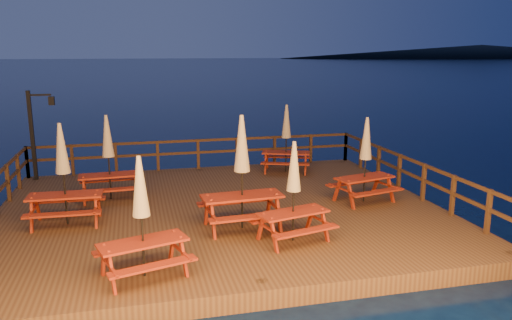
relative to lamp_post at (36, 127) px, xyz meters
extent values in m
plane|color=black|center=(5.39, -4.55, -2.20)|extent=(500.00, 500.00, 0.00)
cube|color=#492D17|center=(5.39, -4.55, -2.00)|extent=(12.00, 10.00, 0.40)
cylinder|color=#362011|center=(-0.21, 0.05, -2.50)|extent=(0.24, 0.24, 1.40)
cylinder|color=#362011|center=(5.39, -9.15, -2.50)|extent=(0.24, 0.24, 1.40)
cylinder|color=#362011|center=(5.39, 0.05, -2.50)|extent=(0.24, 0.24, 1.40)
cylinder|color=#362011|center=(10.99, -9.15, -2.50)|extent=(0.24, 0.24, 1.40)
cylinder|color=#362011|center=(10.99, 0.05, -2.50)|extent=(0.24, 0.24, 1.40)
cube|color=#362011|center=(5.39, 0.30, -0.75)|extent=(11.70, 0.06, 0.09)
cube|color=#362011|center=(5.39, 0.30, -1.19)|extent=(11.70, 0.06, 0.09)
cube|color=#362011|center=(0.71, 0.30, -1.25)|extent=(0.10, 0.10, 1.10)
cube|color=#362011|center=(5.39, 0.30, -1.25)|extent=(0.10, 0.10, 1.10)
cube|color=#362011|center=(10.07, 0.30, -1.25)|extent=(0.10, 0.10, 1.10)
cube|color=#362011|center=(-0.46, -0.67, -1.25)|extent=(0.10, 0.10, 1.10)
cube|color=#362011|center=(11.24, -4.55, -0.75)|extent=(0.06, 9.70, 0.09)
cube|color=#362011|center=(11.24, -4.55, -1.19)|extent=(0.06, 9.70, 0.09)
cube|color=#362011|center=(11.24, -8.43, -1.25)|extent=(0.10, 0.10, 1.10)
cube|color=#362011|center=(11.24, -4.55, -1.25)|extent=(0.10, 0.10, 1.10)
cube|color=#362011|center=(11.24, -0.67, -1.25)|extent=(0.10, 0.10, 1.10)
cube|color=black|center=(-0.16, 0.00, -0.30)|extent=(0.12, 0.12, 3.00)
cube|color=black|center=(0.19, 0.00, 1.05)|extent=(0.70, 0.06, 0.06)
cube|color=black|center=(0.54, 0.00, 0.85)|extent=(0.18, 0.18, 0.28)
sphere|color=#FFCE66|center=(0.54, 0.00, 0.85)|extent=(0.14, 0.14, 0.14)
ellipsoid|color=black|center=(190.39, 225.45, 1.30)|extent=(230.40, 86.40, 7.00)
cube|color=maroon|center=(1.40, -4.90, -1.05)|extent=(1.82, 0.76, 0.05)
cube|color=maroon|center=(1.42, -4.30, -1.35)|extent=(1.81, 0.34, 0.05)
cube|color=maroon|center=(1.38, -5.49, -1.35)|extent=(1.81, 0.34, 0.05)
cube|color=maroon|center=(0.66, -4.54, -1.42)|extent=(0.06, 0.10, 0.75)
cube|color=maroon|center=(0.64, -5.20, -1.42)|extent=(0.06, 0.10, 0.75)
cube|color=maroon|center=(2.16, -4.59, -1.42)|extent=(0.06, 0.10, 0.75)
cube|color=maroon|center=(2.14, -5.25, -1.42)|extent=(0.06, 0.10, 0.75)
cylinder|color=black|center=(1.40, -4.90, -0.55)|extent=(0.04, 0.04, 2.50)
cone|color=tan|center=(1.40, -4.90, 0.15)|extent=(0.36, 0.36, 1.25)
sphere|color=black|center=(1.40, -4.90, 0.73)|extent=(0.07, 0.07, 0.07)
cube|color=maroon|center=(6.60, -7.33, -1.12)|extent=(1.74, 1.02, 0.05)
cube|color=maroon|center=(6.46, -6.80, -1.39)|extent=(1.64, 0.65, 0.05)
cube|color=maroon|center=(6.73, -7.86, -1.39)|extent=(1.64, 0.65, 0.05)
cube|color=maroon|center=(5.86, -7.21, -1.46)|extent=(0.08, 0.10, 0.68)
cube|color=maroon|center=(6.02, -7.79, -1.46)|extent=(0.08, 0.10, 0.68)
cube|color=maroon|center=(7.18, -6.87, -1.46)|extent=(0.08, 0.10, 0.68)
cube|color=maroon|center=(7.33, -7.45, -1.46)|extent=(0.08, 0.10, 0.68)
cylinder|color=black|center=(6.60, -7.33, -0.66)|extent=(0.04, 0.04, 2.26)
cone|color=tan|center=(6.60, -7.33, -0.03)|extent=(0.33, 0.33, 1.13)
sphere|color=black|center=(6.60, -7.33, 0.49)|extent=(0.06, 0.06, 0.06)
cube|color=maroon|center=(2.39, -2.94, -1.07)|extent=(1.78, 0.77, 0.05)
cube|color=maroon|center=(2.36, -2.36, -1.36)|extent=(1.75, 0.37, 0.05)
cube|color=maroon|center=(2.43, -3.52, -1.36)|extent=(1.75, 0.37, 0.05)
cube|color=maroon|center=(1.65, -2.66, -1.43)|extent=(0.06, 0.10, 0.73)
cube|color=maroon|center=(1.69, -3.30, -1.43)|extent=(0.06, 0.10, 0.73)
cube|color=maroon|center=(3.10, -2.58, -1.43)|extent=(0.06, 0.10, 0.73)
cube|color=maroon|center=(3.14, -3.22, -1.43)|extent=(0.06, 0.10, 0.73)
cylinder|color=black|center=(2.39, -2.94, -0.59)|extent=(0.04, 0.04, 2.42)
cone|color=tan|center=(2.39, -2.94, 0.09)|extent=(0.35, 0.35, 1.21)
sphere|color=black|center=(2.39, -2.94, 0.65)|extent=(0.07, 0.07, 0.07)
cube|color=maroon|center=(3.22, -8.40, -1.10)|extent=(1.79, 1.11, 0.05)
cube|color=maroon|center=(3.06, -7.87, -1.38)|extent=(1.68, 0.74, 0.05)
cube|color=maroon|center=(3.39, -8.93, -1.38)|extent=(1.68, 0.74, 0.05)
cube|color=maroon|center=(2.47, -8.31, -1.45)|extent=(0.08, 0.11, 0.70)
cube|color=maroon|center=(2.64, -8.90, -1.45)|extent=(0.08, 0.11, 0.70)
cube|color=maroon|center=(3.80, -7.90, -1.45)|extent=(0.08, 0.11, 0.70)
cube|color=maroon|center=(3.98, -8.49, -1.45)|extent=(0.08, 0.11, 0.70)
cylinder|color=black|center=(3.22, -8.40, -0.63)|extent=(0.04, 0.04, 2.33)
cone|color=tan|center=(3.22, -8.40, 0.02)|extent=(0.34, 0.34, 1.16)
sphere|color=black|center=(3.22, -8.40, 0.56)|extent=(0.07, 0.07, 0.07)
cube|color=maroon|center=(8.39, -0.94, -1.09)|extent=(1.82, 1.21, 0.05)
cube|color=maroon|center=(8.59, -0.42, -1.37)|extent=(1.68, 0.84, 0.05)
cube|color=maroon|center=(8.19, -1.47, -1.37)|extent=(1.68, 0.84, 0.05)
cube|color=maroon|center=(7.84, -0.41, -1.44)|extent=(0.09, 0.11, 0.71)
cube|color=maroon|center=(7.62, -0.99, -1.44)|extent=(0.09, 0.11, 0.71)
cube|color=maroon|center=(9.16, -0.90, -1.44)|extent=(0.09, 0.11, 0.71)
cube|color=maroon|center=(8.94, -1.48, -1.44)|extent=(0.09, 0.11, 0.71)
cylinder|color=black|center=(8.39, -0.94, -0.62)|extent=(0.04, 0.04, 2.35)
cone|color=tan|center=(8.39, -0.94, 0.04)|extent=(0.34, 0.34, 1.18)
sphere|color=black|center=(8.39, -0.94, 0.58)|extent=(0.07, 0.07, 0.07)
cube|color=maroon|center=(9.52, -4.93, -1.08)|extent=(1.83, 1.05, 0.05)
cube|color=maroon|center=(9.39, -4.37, -1.37)|extent=(1.73, 0.67, 0.05)
cube|color=maroon|center=(9.66, -5.48, -1.37)|extent=(1.73, 0.67, 0.05)
cube|color=maroon|center=(8.75, -4.79, -1.44)|extent=(0.08, 0.11, 0.72)
cube|color=maroon|center=(8.90, -5.40, -1.44)|extent=(0.08, 0.11, 0.72)
cube|color=maroon|center=(10.14, -4.45, -1.44)|extent=(0.08, 0.11, 0.72)
cube|color=maroon|center=(10.29, -5.06, -1.44)|extent=(0.08, 0.11, 0.72)
cylinder|color=black|center=(9.52, -4.93, -0.60)|extent=(0.04, 0.04, 2.39)
cone|color=tan|center=(9.52, -4.93, 0.07)|extent=(0.34, 0.34, 1.19)
sphere|color=black|center=(9.52, -4.93, 0.62)|extent=(0.07, 0.07, 0.07)
cube|color=maroon|center=(5.64, -6.23, -0.98)|extent=(2.01, 0.89, 0.05)
cube|color=maroon|center=(5.60, -5.58, -1.30)|extent=(1.98, 0.43, 0.05)
cube|color=maroon|center=(5.68, -6.89, -1.30)|extent=(1.98, 0.43, 0.05)
cube|color=maroon|center=(4.80, -5.93, -1.39)|extent=(0.07, 0.11, 0.82)
cube|color=maroon|center=(4.85, -6.65, -1.39)|extent=(0.07, 0.11, 0.82)
cube|color=maroon|center=(6.43, -5.82, -1.39)|extent=(0.07, 0.11, 0.82)
cube|color=maroon|center=(6.48, -6.54, -1.39)|extent=(0.07, 0.11, 0.82)
cylinder|color=black|center=(5.64, -6.23, -0.43)|extent=(0.05, 0.05, 2.73)
cone|color=tan|center=(5.64, -6.23, 0.33)|extent=(0.39, 0.39, 1.36)
sphere|color=black|center=(5.64, -6.23, 0.96)|extent=(0.08, 0.08, 0.08)
camera|label=1|loc=(3.20, -17.66, 2.53)|focal=35.00mm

